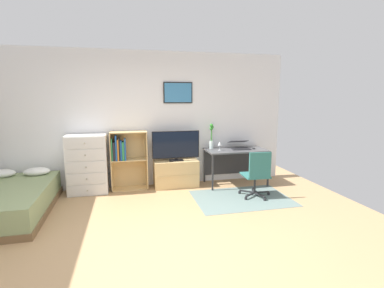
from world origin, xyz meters
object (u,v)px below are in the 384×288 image
Objects in this scene: tv_stand at (176,173)px; bamboo_vase at (211,137)px; television at (176,146)px; laptop at (239,145)px; office_chair at (257,173)px; wine_glass at (220,144)px; desk at (234,155)px; bed at (5,201)px; dresser at (87,164)px; computer_mouse at (254,148)px; bookshelf at (125,157)px.

bamboo_vase is (0.77, 0.10, 0.71)m from tv_stand.
television is 2.15× the size of laptop.
television is at bearing 146.48° from office_chair.
desk is at bearing 17.31° from wine_glass.
bed is 11.21× the size of wine_glass.
dresser is 6.18× the size of wine_glass.
office_chair is at bearing -17.86° from dresser.
laptop is at bearing 155.02° from computer_mouse.
tv_stand is 2.01× the size of laptop.
dresser is 2.50m from bamboo_vase.
bookshelf is 1.21× the size of television.
desk is 0.95m from office_chair.
desk is (2.92, -0.03, 0.06)m from dresser.
tv_stand is (0.99, -0.05, -0.39)m from bookshelf.
office_chair reaches higher than tv_stand.
dresser is 1.18× the size of television.
television is at bearing 14.06° from bed.
television is (1.69, -0.01, 0.29)m from dresser.
laptop is 0.49m from wine_glass.
desk is 1.44× the size of office_chair.
dresser is 3.14m from office_chair.
computer_mouse is 0.75m from wine_glass.
bed is 2.28× the size of tv_stand.
wine_glass is at bearing -10.33° from tv_stand.
bamboo_vase is (-0.84, 0.27, 0.23)m from computer_mouse.
dresser is 1.29× the size of office_chair.
dresser is 2.52× the size of laptop.
bookshelf is at bearing 173.46° from wine_glass.
dresser reaches higher than laptop.
tv_stand is 0.57m from television.
bed is 3.79m from wine_glass.
bed is 2.13× the size of television.
bamboo_vase is 0.30m from wine_glass.
bamboo_vase reaches higher than bed.
bookshelf is at bearing 176.85° from tv_stand.
wine_glass is at bearing -162.69° from desk.
laptop is at bearing 9.00° from bed.
wine_glass is (-0.37, -0.12, 0.26)m from desk.
bookshelf reaches higher than tv_stand.
laptop is at bearing -14.27° from bamboo_vase.
bookshelf is at bearing 158.45° from office_chair.
dresser reaches higher than wine_glass.
tv_stand is at bearing 169.67° from wine_glass.
office_chair is at bearing -61.87° from wine_glass.
office_chair is (2.99, -0.96, -0.10)m from dresser.
wine_glass is at bearing -3.21° from dresser.
computer_mouse is at bearing -17.85° from bamboo_vase.
bed is 4.13m from desk.
dresser reaches higher than computer_mouse.
tv_stand is at bearing 145.85° from office_chair.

